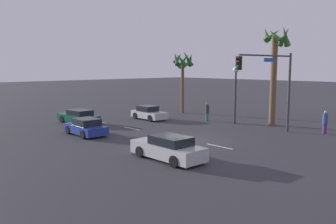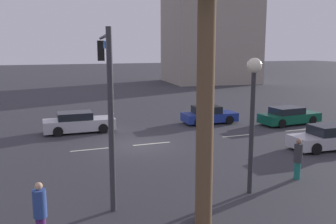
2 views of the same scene
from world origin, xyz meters
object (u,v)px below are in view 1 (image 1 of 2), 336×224
car_1 (168,148)px  car_2 (79,117)px  streetlamp (236,83)px  pedestrian_0 (325,122)px  car_3 (149,113)px  traffic_signal (273,79)px  palm_tree_1 (183,65)px  pedestrian_1 (207,111)px  palm_tree_0 (275,58)px  car_0 (86,127)px

car_1 → car_2: size_ratio=1.00×
streetlamp → pedestrian_0: (7.77, 1.05, -2.80)m
car_1 → car_3: (-12.38, 9.14, -0.02)m
traffic_signal → palm_tree_1: palm_tree_1 is taller
pedestrian_1 → palm_tree_0: palm_tree_0 is taller
traffic_signal → palm_tree_0: bearing=117.6°
car_3 → pedestrian_0: 16.12m
car_0 → streetlamp: bearing=69.9°
streetlamp → pedestrian_0: bearing=7.7°
traffic_signal → pedestrian_0: (2.72, 3.44, -3.38)m
car_0 → traffic_signal: size_ratio=0.65×
car_3 → pedestrian_0: bearing=18.4°
car_1 → streetlamp: size_ratio=0.89×
streetlamp → palm_tree_0: palm_tree_0 is taller
car_3 → palm_tree_1: (-1.05, 6.00, 4.82)m
traffic_signal → pedestrian_1: bearing=167.3°
car_0 → car_1: (9.55, -0.36, 0.04)m
car_3 → palm_tree_0: (10.41, 5.78, 5.36)m
car_0 → car_2: 5.91m
pedestrian_1 → car_2: bearing=-126.7°
car_1 → car_3: bearing=143.6°
car_1 → pedestrian_1: 14.70m
car_0 → traffic_signal: (9.74, 10.43, 3.73)m
car_3 → pedestrian_1: size_ratio=2.23×
traffic_signal → car_3: bearing=-172.6°
car_0 → pedestrian_0: (12.46, 13.86, 0.35)m
car_0 → pedestrian_1: 12.35m
pedestrian_0 → car_1: bearing=-101.6°
car_2 → palm_tree_1: (1.50, 12.35, 4.84)m
traffic_signal → pedestrian_0: traffic_signal is taller
car_2 → streetlamp: 14.79m
car_1 → traffic_signal: size_ratio=0.74×
car_1 → palm_tree_0: (-1.97, 14.92, 5.34)m
streetlamp → pedestrian_0: size_ratio=2.89×
car_3 → pedestrian_0: pedestrian_0 is taller
car_2 → pedestrian_1: (7.28, 9.75, 0.34)m
car_0 → pedestrian_1: bearing=81.2°
pedestrian_0 → pedestrian_1: bearing=-171.0°
car_3 → car_2: bearing=-111.8°
car_3 → palm_tree_1: bearing=99.9°
car_2 → traffic_signal: bearing=27.9°
car_2 → pedestrian_1: pedestrian_1 is taller
pedestrian_1 → palm_tree_1: 7.77m
car_1 → car_3: size_ratio=1.17×
car_1 → pedestrian_1: (-7.65, 12.55, 0.30)m
car_0 → streetlamp: (4.69, 12.82, 3.14)m
streetlamp → palm_tree_1: (-8.57, 1.97, 1.69)m
palm_tree_1 → pedestrian_0: bearing=-3.2°
palm_tree_0 → car_2: bearing=-136.9°
pedestrian_1 → traffic_signal: bearing=-12.7°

